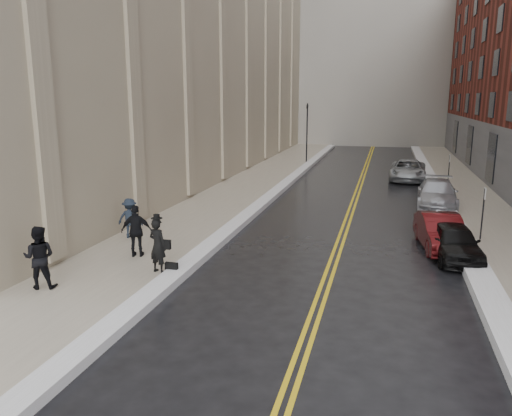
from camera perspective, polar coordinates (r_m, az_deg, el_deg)
The scene contains 18 objects.
ground at distance 14.54m, azimuth -2.96°, elevation -10.41°, with size 160.00×160.00×0.00m, color black.
sidewalk_left at distance 30.53m, azimuth -1.93°, elevation 1.96°, with size 4.00×64.00×0.15m, color gray.
sidewalk_right at distance 29.69m, azimuth 23.90°, elevation 0.58°, with size 3.00×64.00×0.15m, color gray.
lane_stripe_a at distance 29.35m, azimuth 11.05°, elevation 1.16°, with size 0.12×64.00×0.01m, color gold.
lane_stripe_b at distance 29.34m, azimuth 11.52°, elevation 1.13°, with size 0.12×64.00×0.01m, color gold.
snow_ridge_left at distance 29.95m, azimuth 2.29°, elevation 1.85°, with size 0.70×60.80×0.26m, color white.
snow_ridge_right at distance 29.43m, azimuth 20.36°, elevation 0.92°, with size 0.85×60.80×0.30m, color white.
traffic_signal at distance 43.35m, azimuth 5.85°, elevation 9.03°, with size 0.18×0.15×5.20m.
parking_sign_near at distance 21.53m, azimuth 24.52°, elevation -0.17°, with size 0.06×0.35×2.23m.
parking_sign_far at distance 33.25m, azimuth 21.18°, elevation 4.22°, with size 0.06×0.35×2.23m.
car_black at distance 19.14m, azimuth 21.71°, elevation -3.61°, with size 1.51×3.75×1.28m, color black.
car_maroon at distance 20.23m, azimuth 20.37°, elevation -2.59°, with size 1.40×4.03×1.33m, color #450C0D.
car_silver_near at distance 27.95m, azimuth 19.99°, elevation 1.54°, with size 1.99×4.88×1.42m, color #A6A7AE.
car_silver_far at distance 36.49m, azimuth 16.96°, elevation 4.16°, with size 2.36×5.11×1.42m, color #979B9F.
pedestrian_main at distance 16.25m, azimuth -11.16°, elevation -4.23°, with size 0.65×0.43×1.79m, color black.
pedestrian_a at distance 15.99m, azimuth -23.54°, elevation -5.18°, with size 0.91×0.71×1.88m, color black.
pedestrian_b at distance 20.54m, azimuth -14.21°, elevation -1.14°, with size 1.04×0.60×1.60m, color #19212D.
pedestrian_c at distance 18.04m, azimuth -13.48°, elevation -2.57°, with size 1.08×0.45×1.84m, color black.
Camera 1 is at (4.11, -12.75, 5.65)m, focal length 35.00 mm.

